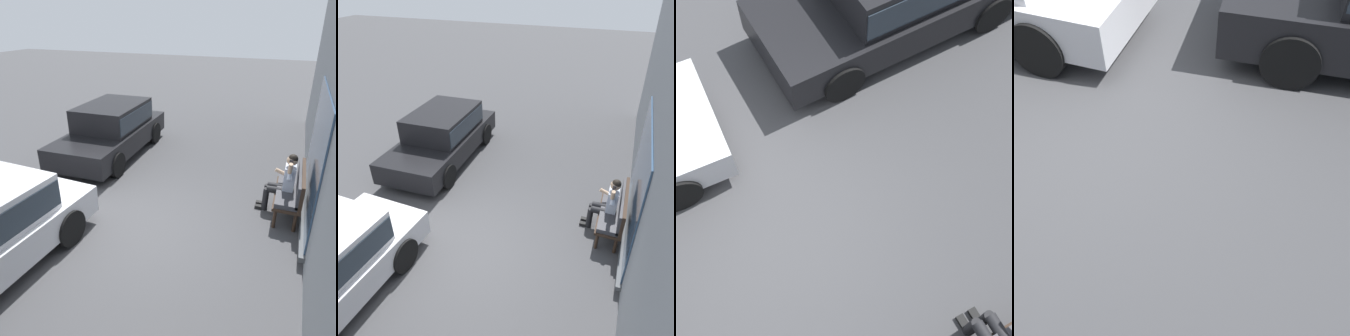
{
  "view_description": "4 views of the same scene",
  "coord_description": "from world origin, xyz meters",
  "views": [
    {
      "loc": [
        4.93,
        2.6,
        3.95
      ],
      "look_at": [
        -1.39,
        0.16,
        0.77
      ],
      "focal_mm": 35.0,
      "sensor_mm": 36.0,
      "label": 1
    },
    {
      "loc": [
        4.45,
        2.6,
        5.25
      ],
      "look_at": [
        -1.65,
        0.3,
        1.18
      ],
      "focal_mm": 35.0,
      "sensor_mm": 36.0,
      "label": 2
    },
    {
      "loc": [
        0.18,
        2.6,
        6.63
      ],
      "look_at": [
        -1.08,
        0.18,
        1.22
      ],
      "focal_mm": 55.0,
      "sensor_mm": 36.0,
      "label": 3
    },
    {
      "loc": [
        -1.86,
        2.6,
        3.24
      ],
      "look_at": [
        -1.32,
        0.72,
        0.84
      ],
      "focal_mm": 45.0,
      "sensor_mm": 36.0,
      "label": 4
    }
  ],
  "objects": [
    {
      "name": "ground_plane",
      "position": [
        0.0,
        0.0,
        0.0
      ],
      "size": [
        60.0,
        60.0,
        0.0
      ],
      "primitive_type": "plane",
      "color": "#424244"
    },
    {
      "name": "bench",
      "position": [
        -1.74,
        2.9,
        0.59
      ],
      "size": [
        1.56,
        0.55,
        1.02
      ],
      "color": "#332319",
      "rests_on": "ground_plane"
    },
    {
      "name": "person_on_phone",
      "position": [
        -1.77,
        2.67,
        0.72
      ],
      "size": [
        0.73,
        0.74,
        1.36
      ],
      "color": "black",
      "rests_on": "ground_plane"
    },
    {
      "name": "parked_car_near",
      "position": [
        -3.38,
        -2.42,
        0.84
      ],
      "size": [
        4.51,
        2.04,
        1.54
      ],
      "color": "black",
      "rests_on": "ground_plane"
    }
  ]
}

